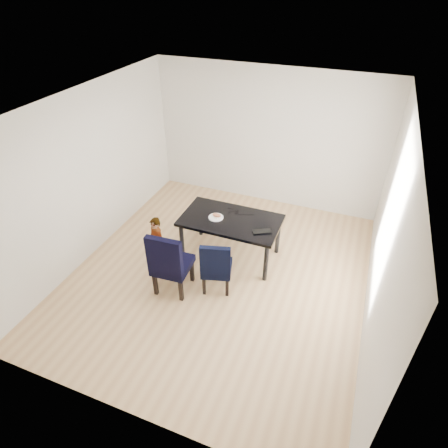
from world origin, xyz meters
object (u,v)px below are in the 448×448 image
at_px(dining_table, 231,238).
at_px(plate, 216,217).
at_px(laptop, 262,230).
at_px(chair_left, 172,260).
at_px(child, 157,243).
at_px(chair_right, 217,264).

xyz_separation_m(dining_table, plate, (-0.24, -0.05, 0.38)).
bearing_deg(laptop, chair_left, 11.85).
relative_size(dining_table, plate, 6.59).
bearing_deg(laptop, dining_table, -40.44).
distance_m(chair_left, child, 0.63).
height_order(chair_left, child, chair_left).
xyz_separation_m(chair_right, laptop, (0.48, 0.66, 0.30)).
height_order(plate, laptop, laptop).
distance_m(plate, laptop, 0.79).
xyz_separation_m(plate, laptop, (0.79, -0.07, 0.00)).
relative_size(plate, laptop, 0.83).
distance_m(dining_table, plate, 0.45).
bearing_deg(chair_left, chair_right, 19.08).
distance_m(chair_left, plate, 1.05).
bearing_deg(laptop, chair_right, 25.67).
bearing_deg(chair_left, child, 138.14).
xyz_separation_m(chair_left, chair_right, (0.60, 0.25, -0.09)).
height_order(chair_left, plate, chair_left).
distance_m(child, plate, 1.03).
distance_m(chair_right, laptop, 0.87).
bearing_deg(dining_table, child, -147.52).
bearing_deg(chair_left, plate, 69.56).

